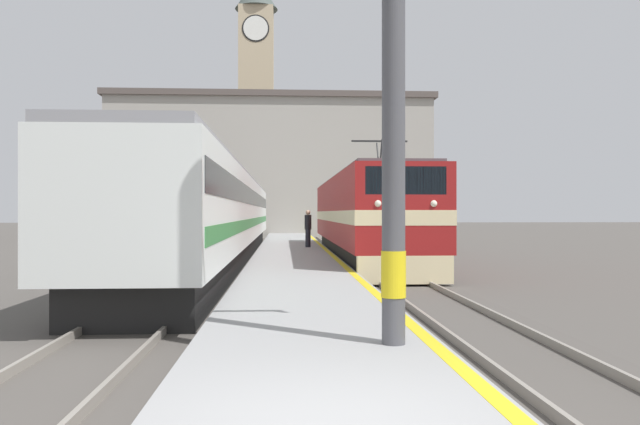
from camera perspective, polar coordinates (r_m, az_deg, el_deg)
name	(u,v)px	position (r m, az deg, el deg)	size (l,w,h in m)	color
ground_plane	(291,251)	(34.97, -2.62, -3.49)	(200.00, 200.00, 0.00)	#514C47
platform	(293,252)	(29.96, -2.51, -3.66)	(3.29, 140.00, 0.43)	#999999
rail_track_near	(355,256)	(30.17, 3.25, -3.99)	(2.83, 140.00, 0.16)	#514C47
rail_track_far	(226,256)	(30.10, -8.63, -4.00)	(2.83, 140.00, 0.16)	#514C47
locomotive_train	(362,217)	(27.42, 3.90, -0.42)	(2.92, 19.71, 4.73)	black
passenger_train	(222,214)	(28.48, -8.92, -0.18)	(2.92, 36.35, 3.77)	black
catenary_mast	(398,58)	(8.33, 7.13, 13.86)	(2.35, 0.32, 7.54)	#4C4C51
person_on_platform	(308,227)	(30.62, -1.11, -1.38)	(0.34, 0.34, 1.82)	#23232D
clock_tower	(256,98)	(70.43, -5.84, 10.36)	(4.71, 4.71, 28.02)	tan
station_building	(272,168)	(56.50, -4.44, 4.08)	(27.97, 10.07, 12.27)	#A8A399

